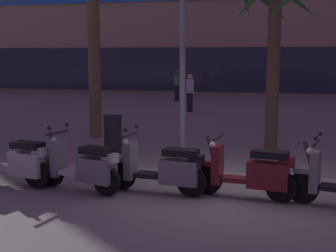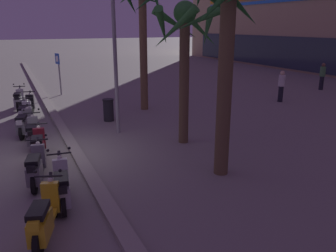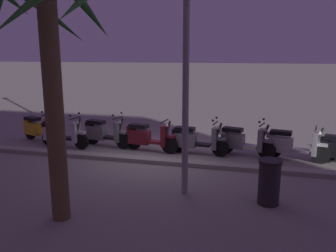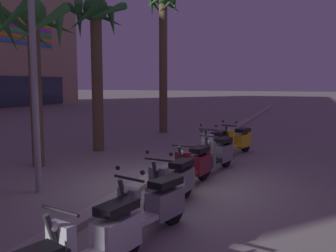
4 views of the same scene
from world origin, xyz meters
name	(u,v)px [view 1 (image 1 of 4)]	position (x,y,z in m)	size (l,w,h in m)	color
ground_plane	(234,190)	(0.00, 0.00, 0.00)	(200.00, 200.00, 0.00)	gray
curb_strip	(237,178)	(0.00, 0.60, 0.06)	(60.00, 0.36, 0.12)	gray
scooter_silver_mid_centre	(15,161)	(-4.02, -0.64, 0.46)	(1.81, 0.68, 1.04)	black
scooter_grey_lead_nearest	(84,167)	(-2.60, -0.75, 0.45)	(1.75, 0.75, 1.17)	black
scooter_grey_last_in_row	(164,169)	(-1.18, -0.56, 0.45)	(1.85, 0.59, 1.17)	black
scooter_maroon_far_back	(252,173)	(0.34, -0.51, 0.46)	(1.79, 0.61, 1.04)	black
palm_tree_mid_walkway	(276,12)	(0.57, 4.25, 3.53)	(2.33, 2.35, 4.69)	brown
pedestrian_window_shopping	(190,92)	(-3.12, 12.02, 0.87)	(0.34, 0.34, 1.66)	black
pedestrian_by_palm_tree	(177,85)	(-4.75, 16.89, 0.89)	(0.34, 0.34, 1.69)	black
litter_bin	(113,134)	(-3.28, 2.63, 0.48)	(0.48, 0.48, 0.95)	#232328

